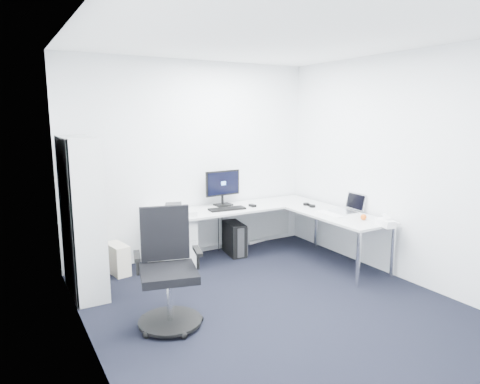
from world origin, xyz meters
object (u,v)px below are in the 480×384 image
bookshelf (82,217)px  task_chair (169,270)px  monitor (223,188)px  laptop (344,203)px  l_desk (253,236)px

bookshelf → task_chair: (0.54, -1.23, -0.32)m
bookshelf → monitor: bookshelf is taller
laptop → task_chair: bearing=-167.5°
l_desk → task_chair: bearing=-144.3°
laptop → monitor: bearing=136.9°
monitor → l_desk: bearing=-74.1°
task_chair → monitor: size_ratio=2.07×
l_desk → bookshelf: (-2.17, 0.05, 0.53)m
monitor → laptop: monitor is taller
monitor → laptop: (1.19, -1.17, -0.13)m
task_chair → monitor: (1.46, 1.68, 0.40)m
task_chair → laptop: bearing=25.1°
bookshelf → laptop: (3.18, -0.71, -0.05)m
l_desk → laptop: (1.00, -0.66, 0.47)m
bookshelf → monitor: bearing=12.9°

